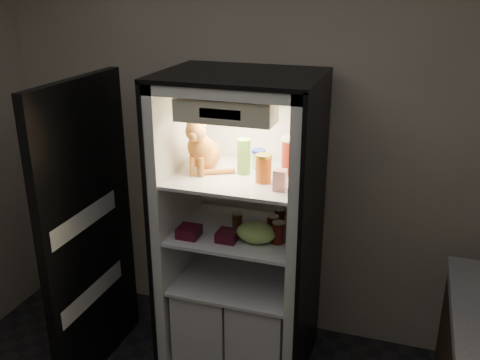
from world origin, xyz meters
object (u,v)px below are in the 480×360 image
object	(u,v)px
parmesan_shaker	(244,156)
mayo_tub	(259,159)
refrigerator	(242,247)
berry_box_left	(189,232)
grape_bag	(256,233)
berry_box_right	(227,236)
soda_can_b	(273,226)
condiment_jar	(237,219)
salsa_jar	(263,168)
cream_carton	(280,180)
pepper_jar	(293,156)
soda_can_a	(280,218)
soda_can_c	(278,233)
tabby_cat	(203,149)

from	to	relation	value
parmesan_shaker	mayo_tub	world-z (taller)	parmesan_shaker
refrigerator	berry_box_left	world-z (taller)	refrigerator
grape_bag	berry_box_right	xyz separation A→B (m)	(-0.16, -0.04, -0.03)
soda_can_b	condiment_jar	size ratio (longest dim) A/B	1.45
grape_bag	soda_can_b	bearing A→B (deg)	55.91
parmesan_shaker	berry_box_right	distance (m)	0.47
salsa_jar	cream_carton	distance (m)	0.15
berry_box_left	grape_bag	bearing A→B (deg)	8.55
pepper_jar	cream_carton	xyz separation A→B (m)	(-0.01, -0.27, -0.05)
mayo_tub	condiment_jar	bearing A→B (deg)	-135.38
berry_box_left	soda_can_a	bearing A→B (deg)	31.42
cream_carton	condiment_jar	distance (m)	0.52
soda_can_a	berry_box_right	world-z (taller)	soda_can_a
grape_bag	parmesan_shaker	bearing A→B (deg)	128.84
grape_bag	mayo_tub	bearing A→B (deg)	104.32
mayo_tub	salsa_jar	distance (m)	0.23
grape_bag	refrigerator	bearing A→B (deg)	128.47
grape_bag	cream_carton	bearing A→B (deg)	-13.01
parmesan_shaker	soda_can_b	bearing A→B (deg)	-14.16
soda_can_b	parmesan_shaker	bearing A→B (deg)	165.84
pepper_jar	grape_bag	world-z (taller)	pepper_jar
refrigerator	soda_can_a	world-z (taller)	refrigerator
parmesan_shaker	salsa_jar	bearing A→B (deg)	-33.60
berry_box_right	soda_can_c	bearing A→B (deg)	12.36
cream_carton	soda_can_b	world-z (taller)	cream_carton
salsa_jar	soda_can_c	size ratio (longest dim) A/B	1.23
refrigerator	parmesan_shaker	xyz separation A→B (m)	(0.02, -0.03, 0.60)
parmesan_shaker	grape_bag	size ratio (longest dim) A/B	0.89
salsa_jar	pepper_jar	size ratio (longest dim) A/B	0.73
berry_box_left	mayo_tub	bearing A→B (deg)	45.23
soda_can_c	soda_can_b	bearing A→B (deg)	123.57
refrigerator	salsa_jar	size ratio (longest dim) A/B	11.73
refrigerator	soda_can_c	distance (m)	0.38
berry_box_right	condiment_jar	bearing A→B (deg)	92.09
pepper_jar	soda_can_c	xyz separation A→B (m)	(-0.02, -0.21, -0.40)
pepper_jar	berry_box_left	distance (m)	0.75
refrigerator	grape_bag	bearing A→B (deg)	-51.53
cream_carton	soda_can_a	distance (m)	0.44
mayo_tub	soda_can_c	bearing A→B (deg)	-51.36
pepper_jar	soda_can_c	size ratio (longest dim) A/B	1.69
soda_can_c	condiment_jar	world-z (taller)	soda_can_c
condiment_jar	soda_can_b	bearing A→B (deg)	-14.30
soda_can_a	soda_can_b	distance (m)	0.12
pepper_jar	soda_can_a	xyz separation A→B (m)	(-0.06, -0.00, -0.40)
parmesan_shaker	grape_bag	xyz separation A→B (m)	(0.12, -0.15, -0.40)
soda_can_b	pepper_jar	bearing A→B (deg)	59.94
tabby_cat	grape_bag	size ratio (longest dim) A/B	1.53
berry_box_left	berry_box_right	size ratio (longest dim) A/B	1.07
soda_can_b	condiment_jar	world-z (taller)	soda_can_b
refrigerator	soda_can_b	size ratio (longest dim) A/B	14.94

